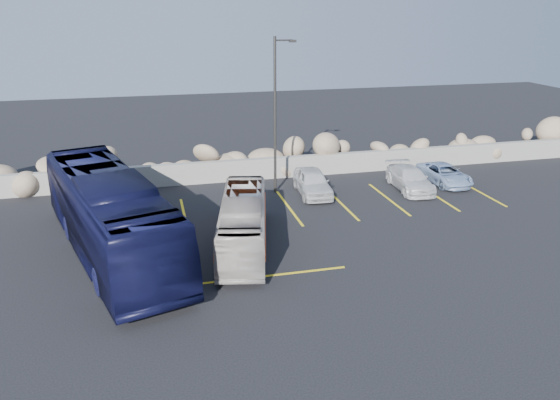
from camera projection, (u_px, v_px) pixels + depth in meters
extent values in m
plane|color=black|center=(269.00, 278.00, 19.90)|extent=(90.00, 90.00, 0.00)
cube|color=gray|center=(222.00, 171.00, 30.67)|extent=(60.00, 0.40, 1.20)
cube|color=yellow|center=(185.00, 216.00, 25.73)|extent=(0.12, 5.00, 0.01)
cube|color=yellow|center=(289.00, 207.00, 26.88)|extent=(0.12, 5.00, 0.01)
cube|color=yellow|center=(341.00, 203.00, 27.49)|extent=(0.12, 5.00, 0.01)
cube|color=yellow|center=(388.00, 199.00, 28.08)|extent=(0.12, 5.00, 0.01)
cube|color=yellow|center=(434.00, 195.00, 28.67)|extent=(0.12, 5.00, 0.01)
cube|color=yellow|center=(478.00, 191.00, 29.25)|extent=(0.12, 5.00, 0.01)
cube|color=yellow|center=(241.00, 279.00, 19.85)|extent=(8.00, 0.12, 0.01)
cylinder|color=#32302D|center=(275.00, 118.00, 27.80)|extent=(0.14, 0.14, 8.00)
cylinder|color=#32302D|center=(284.00, 40.00, 26.63)|extent=(0.90, 0.08, 0.08)
cube|color=#32302D|center=(293.00, 41.00, 26.74)|extent=(0.35, 0.18, 0.12)
imported|color=beige|center=(243.00, 222.00, 22.25)|extent=(3.32, 7.74, 2.10)
imported|color=black|center=(110.00, 214.00, 21.38)|extent=(6.07, 12.30, 3.34)
imported|color=silver|center=(313.00, 182.00, 28.58)|extent=(1.86, 4.02, 1.34)
imported|color=silver|center=(410.00, 179.00, 29.35)|extent=(1.96, 4.18, 1.18)
imported|color=#90A9CD|center=(444.00, 174.00, 30.41)|extent=(1.92, 3.89, 1.06)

